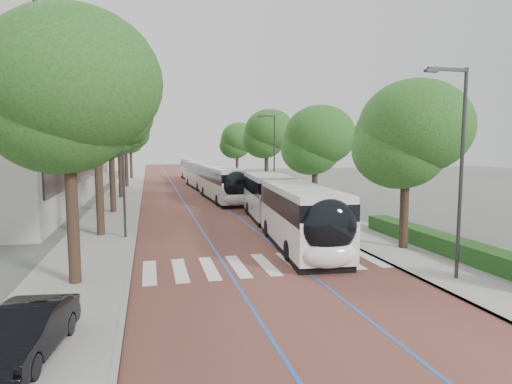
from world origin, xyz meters
TOP-DOWN VIEW (x-y plane):
  - ground at (0.00, 0.00)m, footprint 160.00×160.00m
  - road at (0.00, 40.00)m, footprint 11.00×140.00m
  - sidewalk_left at (-7.50, 40.00)m, footprint 4.00×140.00m
  - sidewalk_right at (7.50, 40.00)m, footprint 4.00×140.00m
  - kerb_left at (-5.60, 40.00)m, footprint 0.20×140.00m
  - kerb_right at (5.60, 40.00)m, footprint 0.20×140.00m
  - zebra_crossing at (0.20, 1.00)m, footprint 10.55×3.60m
  - lane_line_left at (-1.60, 40.00)m, footprint 0.12×126.00m
  - lane_line_right at (1.60, 40.00)m, footprint 0.12×126.00m
  - hedge at (9.10, 0.00)m, footprint 1.20×14.00m
  - streetlight_near at (6.62, -3.00)m, footprint 1.82×0.20m
  - streetlight_far at (6.62, 22.00)m, footprint 1.82×0.20m
  - lamp_post_left at (-6.10, 8.00)m, footprint 0.14×0.14m
  - trees_left at (-7.50, 23.82)m, footprint 6.21×60.87m
  - trees_right at (7.70, 21.23)m, footprint 5.48×47.35m
  - lead_bus at (3.06, 7.24)m, footprint 4.18×18.55m
  - bus_queued_0 at (2.09, 23.32)m, footprint 3.02×12.49m
  - bus_queued_1 at (1.75, 36.17)m, footprint 3.23×12.52m
  - bus_queued_2 at (2.06, 49.06)m, footprint 3.33×12.54m
  - parked_car at (-7.68, -5.85)m, footprint 1.92×4.02m

SIDE VIEW (x-z plane):
  - ground at x=0.00m, z-range 0.00..0.00m
  - road at x=0.00m, z-range 0.00..0.02m
  - lane_line_left at x=-1.60m, z-range 0.02..0.03m
  - lane_line_right at x=1.60m, z-range 0.02..0.03m
  - zebra_crossing at x=0.20m, z-range 0.02..0.03m
  - sidewalk_left at x=-7.50m, z-range 0.00..0.12m
  - sidewalk_right at x=7.50m, z-range 0.00..0.12m
  - kerb_left at x=-5.60m, z-range -0.01..0.13m
  - kerb_right at x=5.60m, z-range -0.01..0.13m
  - hedge at x=9.10m, z-range 0.12..0.92m
  - parked_car at x=-7.68m, z-range 0.12..1.39m
  - bus_queued_0 at x=2.09m, z-range 0.02..3.22m
  - bus_queued_1 at x=1.75m, z-range 0.02..3.22m
  - bus_queued_2 at x=2.06m, z-range 0.02..3.22m
  - lead_bus at x=3.06m, z-range 0.03..3.23m
  - lamp_post_left at x=-6.10m, z-range 0.12..8.12m
  - streetlight_near at x=6.62m, z-range 0.82..8.82m
  - streetlight_far at x=6.62m, z-range 0.82..8.82m
  - trees_right at x=7.70m, z-range 1.46..10.09m
  - trees_left at x=-7.50m, z-range 1.96..12.20m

